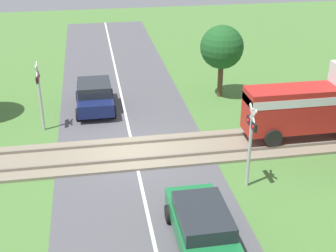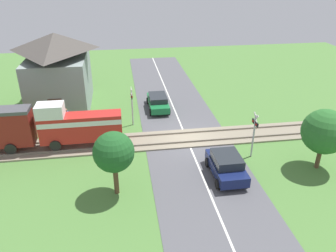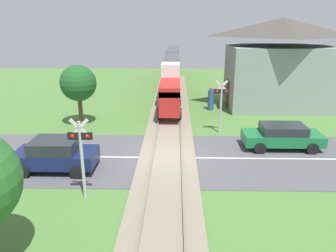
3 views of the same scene
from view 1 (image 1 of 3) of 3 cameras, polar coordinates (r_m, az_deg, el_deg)
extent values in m
plane|color=#4C7A38|center=(19.61, -4.13, -3.47)|extent=(60.00, 60.00, 0.00)
cube|color=#515156|center=(19.60, -4.13, -3.45)|extent=(48.00, 6.40, 0.02)
cube|color=silver|center=(19.60, -4.13, -3.42)|extent=(48.00, 0.12, 0.00)
cube|color=gray|center=(19.58, -4.13, -3.32)|extent=(2.80, 48.00, 0.12)
cube|color=slate|center=(20.15, -4.36, -2.04)|extent=(0.10, 48.00, 0.12)
cube|color=slate|center=(18.89, -3.91, -4.04)|extent=(0.10, 48.00, 0.12)
cube|color=red|center=(20.92, 16.85, 2.16)|extent=(1.35, 5.63, 1.90)
cube|color=silver|center=(20.73, 17.04, 3.48)|extent=(1.37, 5.63, 0.36)
cylinder|color=black|center=(21.20, 11.33, 0.28)|extent=(0.14, 0.76, 0.76)
cylinder|color=black|center=(20.00, 12.74, -1.46)|extent=(0.14, 0.76, 0.76)
cube|color=#141E4C|center=(23.82, -8.91, 3.36)|extent=(3.63, 1.74, 0.63)
cube|color=#23282D|center=(23.61, -9.01, 4.67)|extent=(2.00, 1.60, 0.54)
cylinder|color=black|center=(22.87, -6.59, 1.69)|extent=(0.60, 0.18, 0.60)
cylinder|color=black|center=(22.87, -10.94, 1.37)|extent=(0.60, 0.18, 0.60)
cylinder|color=black|center=(25.05, -6.96, 3.84)|extent=(0.60, 0.18, 0.60)
cylinder|color=black|center=(25.04, -10.94, 3.55)|extent=(0.60, 0.18, 0.60)
cube|color=#197038|center=(14.50, 4.22, -12.47)|extent=(4.07, 1.63, 0.56)
cube|color=#23282D|center=(14.20, 4.29, -10.86)|extent=(2.24, 1.50, 0.45)
cylinder|color=black|center=(15.56, 0.05, -10.66)|extent=(0.60, 0.18, 0.60)
cylinder|color=black|center=(15.87, 5.94, -10.01)|extent=(0.60, 0.18, 0.60)
cylinder|color=#B7B7B7|center=(21.79, -15.30, 3.25)|extent=(0.12, 0.12, 3.10)
cube|color=black|center=(21.45, -15.61, 5.70)|extent=(0.90, 0.08, 0.28)
sphere|color=red|center=(21.70, -15.55, 5.94)|extent=(0.18, 0.18, 0.18)
sphere|color=red|center=(21.19, -15.66, 5.45)|extent=(0.18, 0.18, 0.18)
cube|color=silver|center=(21.35, -15.71, 6.48)|extent=(0.72, 0.04, 0.72)
cube|color=silver|center=(21.35, -15.71, 6.48)|extent=(0.72, 0.04, 0.72)
cylinder|color=#B7B7B7|center=(16.99, 9.92, -2.73)|extent=(0.12, 0.12, 3.10)
cube|color=black|center=(16.55, 10.18, 0.30)|extent=(0.90, 0.08, 0.28)
sphere|color=red|center=(16.32, 10.49, -0.10)|extent=(0.18, 0.18, 0.18)
sphere|color=red|center=(16.78, 9.88, 0.69)|extent=(0.18, 0.18, 0.18)
cube|color=silver|center=(16.42, 10.26, 1.27)|extent=(0.72, 0.04, 0.72)
cube|color=silver|center=(16.42, 10.26, 1.27)|extent=(0.72, 0.04, 0.72)
cylinder|color=brown|center=(25.32, 6.38, 5.52)|extent=(0.28, 0.28, 1.76)
sphere|color=#1E5623|center=(24.75, 6.59, 9.54)|extent=(2.27, 2.27, 2.27)
camera|label=2|loc=(38.86, -0.80, 29.01)|focal=35.00mm
camera|label=3|loc=(21.60, -48.88, 9.35)|focal=35.00mm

